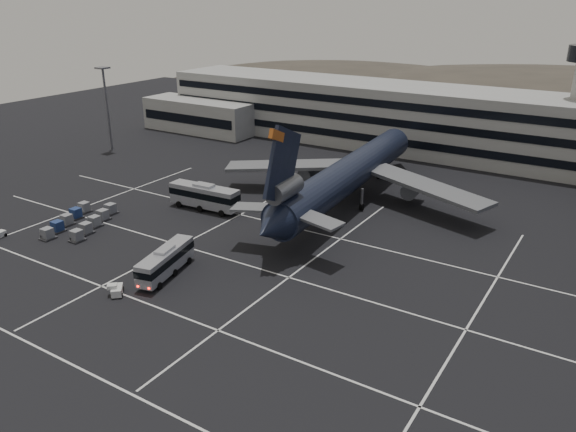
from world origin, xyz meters
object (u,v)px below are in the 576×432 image
object	(u,v)px
trijet_main	(348,174)
bus_near	(166,260)
bus_far	(204,196)
uld_cluster	(81,221)

from	to	relation	value
trijet_main	bus_near	xyz separation A→B (m)	(-7.69, -34.97, -3.25)
trijet_main	bus_near	size ratio (longest dim) A/B	5.42
bus_near	bus_far	world-z (taller)	bus_far
uld_cluster	bus_far	bearing A→B (deg)	53.71
bus_far	bus_near	bearing A→B (deg)	-155.17
bus_far	uld_cluster	bearing A→B (deg)	140.41
trijet_main	bus_near	bearing A→B (deg)	-106.59
bus_near	bus_far	bearing A→B (deg)	105.35
uld_cluster	trijet_main	bearing A→B (deg)	45.05
trijet_main	bus_near	distance (m)	35.95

